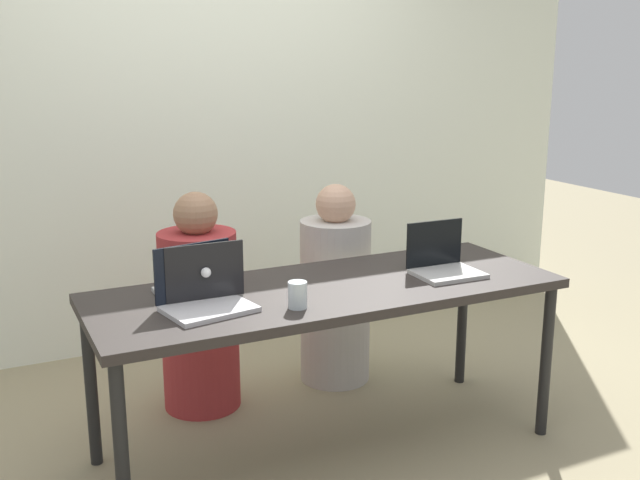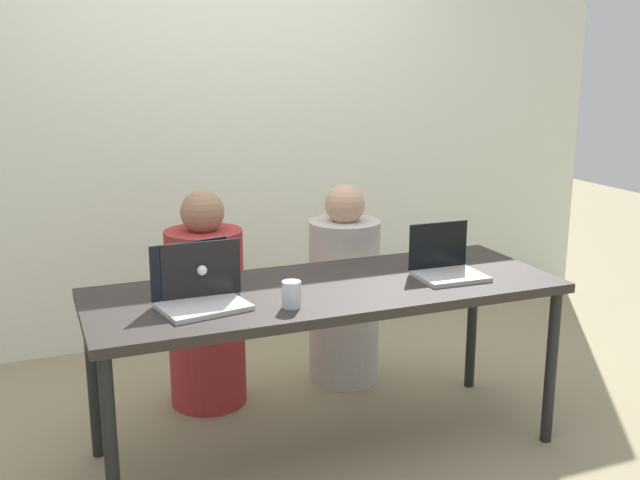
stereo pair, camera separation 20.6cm
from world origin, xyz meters
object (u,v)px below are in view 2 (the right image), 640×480
(laptop_front_right, at_px, (446,265))
(laptop_back_left, at_px, (197,282))
(water_glass_left, at_px, (292,296))
(person_on_left, at_px, (206,311))
(person_on_right, at_px, (344,295))
(laptop_front_left, at_px, (198,293))

(laptop_front_right, bearing_deg, laptop_back_left, 173.76)
(laptop_back_left, distance_m, water_glass_left, 0.41)
(person_on_left, relative_size, person_on_right, 1.02)
(person_on_left, xyz_separation_m, laptop_front_right, (0.90, -0.69, 0.32))
(person_on_left, relative_size, laptop_front_left, 2.99)
(person_on_right, relative_size, laptop_front_left, 2.94)
(laptop_front_left, bearing_deg, person_on_left, 64.68)
(laptop_front_right, relative_size, laptop_back_left, 0.92)
(laptop_front_left, height_order, laptop_back_left, same)
(person_on_right, bearing_deg, laptop_front_left, 31.09)
(laptop_front_right, height_order, laptop_back_left, laptop_back_left)
(person_on_left, relative_size, water_glass_left, 10.33)
(laptop_back_left, bearing_deg, laptop_front_left, 78.97)
(laptop_back_left, bearing_deg, water_glass_left, 136.55)
(person_on_right, height_order, laptop_back_left, person_on_right)
(person_on_left, distance_m, water_glass_left, 0.90)
(laptop_front_left, xyz_separation_m, laptop_back_left, (0.03, 0.13, 0.00))
(water_glass_left, bearing_deg, laptop_front_left, 154.88)
(water_glass_left, bearing_deg, laptop_back_left, 136.28)
(person_on_right, distance_m, laptop_front_left, 1.18)
(laptop_front_right, height_order, water_glass_left, laptop_front_right)
(person_on_right, xyz_separation_m, laptop_front_left, (-0.91, -0.69, 0.33))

